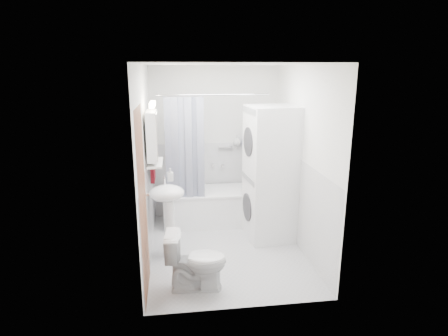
{
  "coord_description": "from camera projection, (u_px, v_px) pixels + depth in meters",
  "views": [
    {
      "loc": [
        -0.64,
        -4.55,
        2.35
      ],
      "look_at": [
        -0.01,
        0.15,
        1.09
      ],
      "focal_mm": 30.0,
      "sensor_mm": 36.0,
      "label": 1
    }
  ],
  "objects": [
    {
      "name": "shelf",
      "position": [
        155.0,
        163.0,
        4.71
      ],
      "size": [
        0.18,
        0.54,
        0.02
      ],
      "primitive_type": "cube",
      "color": "silver",
      "rests_on": "room_walls"
    },
    {
      "name": "soap_pump",
      "position": [
        170.0,
        178.0,
        4.94
      ],
      "size": [
        0.08,
        0.17,
        0.08
      ],
      "primitive_type": "imported",
      "color": "gray",
      "rests_on": "sink"
    },
    {
      "name": "washer_dryer",
      "position": [
        271.0,
        174.0,
        5.19
      ],
      "size": [
        0.73,
        0.72,
        1.87
      ],
      "rotation": [
        0.0,
        0.0,
        0.09
      ],
      "color": "white",
      "rests_on": "ground"
    },
    {
      "name": "bathtub",
      "position": [
        212.0,
        205.0,
        5.83
      ],
      "size": [
        1.39,
        0.66,
        0.53
      ],
      "color": "white",
      "rests_on": "ground"
    },
    {
      "name": "shower_curtain",
      "position": [
        185.0,
        149.0,
        5.28
      ],
      "size": [
        0.55,
        0.02,
        1.45
      ],
      "color": "#131D45",
      "rests_on": "curtain_rod"
    },
    {
      "name": "room_walls",
      "position": [
        226.0,
        140.0,
        4.66
      ],
      "size": [
        2.6,
        2.6,
        2.6
      ],
      "color": "white",
      "rests_on": "ground"
    },
    {
      "name": "door",
      "position": [
        148.0,
        195.0,
        4.13
      ],
      "size": [
        0.05,
        2.0,
        2.0
      ],
      "color": "brown",
      "rests_on": "ground"
    },
    {
      "name": "shampoo_b",
      "position": [
        244.0,
        143.0,
        5.98
      ],
      "size": [
        0.08,
        0.21,
        0.08
      ],
      "primitive_type": "imported",
      "color": "#27349D",
      "rests_on": "shower_caddy"
    },
    {
      "name": "shower_caddy",
      "position": [
        226.0,
        146.0,
        5.95
      ],
      "size": [
        0.22,
        0.06,
        0.02
      ],
      "primitive_type": "cube",
      "color": "silver",
      "rests_on": "room_walls"
    },
    {
      "name": "towel",
      "position": [
        152.0,
        151.0,
        4.92
      ],
      "size": [
        0.07,
        0.32,
        0.78
      ],
      "color": "#590B1C",
      "rests_on": "room_walls"
    },
    {
      "name": "medicine_cabinet",
      "position": [
        153.0,
        134.0,
        4.62
      ],
      "size": [
        0.13,
        0.5,
        0.71
      ],
      "color": "white",
      "rests_on": "room_walls"
    },
    {
      "name": "shampoo_a",
      "position": [
        237.0,
        141.0,
        5.96
      ],
      "size": [
        0.13,
        0.17,
        0.13
      ],
      "primitive_type": "imported",
      "color": "gray",
      "rests_on": "shower_caddy"
    },
    {
      "name": "sink",
      "position": [
        167.0,
        204.0,
        4.69
      ],
      "size": [
        0.44,
        0.37,
        1.04
      ],
      "color": "white",
      "rests_on": "ground"
    },
    {
      "name": "shelf_bottle",
      "position": [
        155.0,
        162.0,
        4.56
      ],
      "size": [
        0.07,
        0.18,
        0.07
      ],
      "primitive_type": "imported",
      "color": "gray",
      "rests_on": "shelf"
    },
    {
      "name": "wainscot",
      "position": [
        223.0,
        199.0,
        5.17
      ],
      "size": [
        1.98,
        2.58,
        2.58
      ],
      "color": "white",
      "rests_on": "ground"
    },
    {
      "name": "toilet",
      "position": [
        196.0,
        261.0,
        4.06
      ],
      "size": [
        0.7,
        0.43,
        0.65
      ],
      "primitive_type": "imported",
      "rotation": [
        0.0,
        0.0,
        1.47
      ],
      "color": "white",
      "rests_on": "ground"
    },
    {
      "name": "tub_spout",
      "position": [
        222.0,
        165.0,
        6.03
      ],
      "size": [
        0.04,
        0.12,
        0.04
      ],
      "primitive_type": "cylinder",
      "rotation": [
        1.57,
        0.0,
        0.0
      ],
      "color": "silver",
      "rests_on": "room_walls"
    },
    {
      "name": "curtain_rod",
      "position": [
        213.0,
        95.0,
        5.14
      ],
      "size": [
        1.57,
        0.02,
        0.02
      ],
      "primitive_type": "cylinder",
      "rotation": [
        0.0,
        1.57,
        0.0
      ],
      "color": "silver",
      "rests_on": "room_walls"
    },
    {
      "name": "floor",
      "position": [
        226.0,
        249.0,
        5.04
      ],
      "size": [
        2.6,
        2.6,
        0.0
      ],
      "primitive_type": "plane",
      "color": "#B7B7BB",
      "rests_on": "ground"
    },
    {
      "name": "shelf_cup",
      "position": [
        155.0,
        156.0,
        4.81
      ],
      "size": [
        0.1,
        0.09,
        0.1
      ],
      "primitive_type": "imported",
      "color": "gray",
      "rests_on": "shelf"
    }
  ]
}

